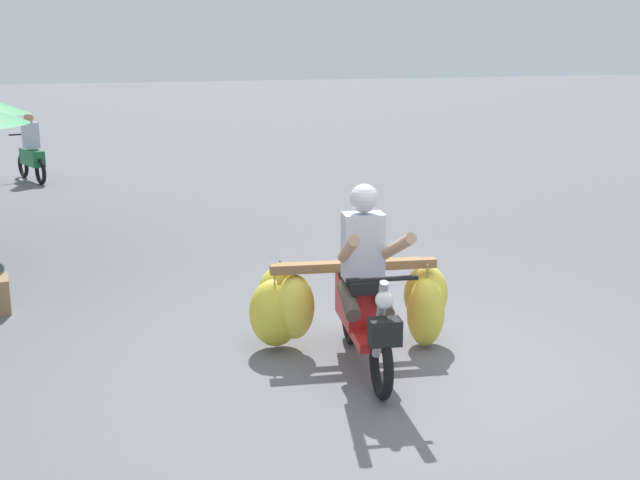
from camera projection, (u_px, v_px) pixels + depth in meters
name	position (u px, v px, depth m)	size (l,w,h in m)	color
ground_plane	(404.00, 372.00, 6.66)	(120.00, 120.00, 0.00)	slate
motorbike_main_loaded	(345.00, 299.00, 6.97)	(1.90, 1.91, 1.58)	black
motorbike_distant_ahead_left	(31.00, 154.00, 16.05)	(0.64, 1.58, 1.40)	black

